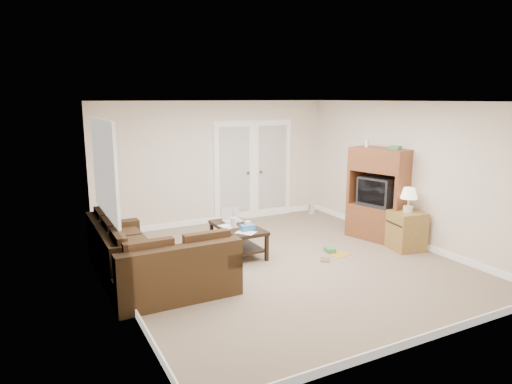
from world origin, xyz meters
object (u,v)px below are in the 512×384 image
tv_armoire (379,194)px  side_cabinet (407,227)px  sectional_sofa (146,263)px  coffee_table (238,238)px

tv_armoire → side_cabinet: tv_armoire is taller
sectional_sofa → coffee_table: (1.68, 0.56, -0.04)m
sectional_sofa → coffee_table: coffee_table is taller
side_cabinet → coffee_table: bearing=166.1°
sectional_sofa → coffee_table: 1.77m
tv_armoire → side_cabinet: bearing=-105.4°
sectional_sofa → side_cabinet: size_ratio=2.28×
sectional_sofa → side_cabinet: side_cabinet is taller
sectional_sofa → tv_armoire: (4.32, 0.12, 0.55)m
coffee_table → side_cabinet: size_ratio=1.08×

